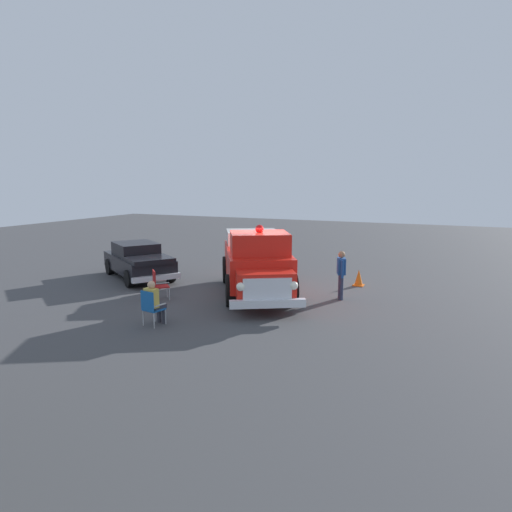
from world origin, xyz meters
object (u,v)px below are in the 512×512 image
object	(u,v)px
vintage_fire_truck	(257,261)
lawn_chair_near_truck	(151,306)
classic_hot_rod	(139,261)
spectator_seated	(154,301)
lawn_chair_by_car	(233,266)
spectator_standing	(341,272)
traffic_cone	(359,278)
lawn_chair_spare	(158,283)

from	to	relation	value
vintage_fire_truck	lawn_chair_near_truck	distance (m)	4.78
classic_hot_rod	spectator_seated	bearing A→B (deg)	-137.77
lawn_chair_by_car	classic_hot_rod	bearing A→B (deg)	108.51
lawn_chair_by_car	spectator_standing	distance (m)	4.90
lawn_chair_near_truck	spectator_standing	size ratio (longest dim) A/B	0.61
lawn_chair_by_car	traffic_cone	world-z (taller)	lawn_chair_by_car
lawn_chair_near_truck	spectator_standing	distance (m)	6.55
classic_hot_rod	traffic_cone	xyz separation A→B (m)	(2.38, -8.66, -0.44)
lawn_chair_by_car	spectator_seated	bearing A→B (deg)	-174.06
classic_hot_rod	lawn_chair_spare	bearing A→B (deg)	-131.91
spectator_seated	vintage_fire_truck	bearing A→B (deg)	-14.63
lawn_chair_spare	spectator_seated	bearing A→B (deg)	-145.74
lawn_chair_near_truck	spectator_standing	bearing A→B (deg)	-39.22
spectator_standing	vintage_fire_truck	bearing A→B (deg)	99.33
lawn_chair_near_truck	spectator_seated	distance (m)	0.17
lawn_chair_near_truck	lawn_chair_spare	size ratio (longest dim) A/B	1.00
vintage_fire_truck	lawn_chair_by_car	xyz separation A→B (m)	(1.65, 1.80, -0.61)
lawn_chair_near_truck	lawn_chair_by_car	bearing A→B (deg)	5.59
traffic_cone	lawn_chair_by_car	bearing A→B (deg)	102.88
spectator_seated	traffic_cone	xyz separation A→B (m)	(7.22, -4.26, -0.39)
classic_hot_rod	spectator_seated	distance (m)	6.54
lawn_chair_spare	spectator_standing	distance (m)	6.28
vintage_fire_truck	spectator_standing	size ratio (longest dim) A/B	3.72
vintage_fire_truck	traffic_cone	distance (m)	4.25
lawn_chair_near_truck	lawn_chair_by_car	xyz separation A→B (m)	(6.23, 0.61, 0.00)
lawn_chair_near_truck	traffic_cone	size ratio (longest dim) A/B	1.61
traffic_cone	lawn_chair_spare	bearing A→B (deg)	130.09
lawn_chair_near_truck	vintage_fire_truck	bearing A→B (deg)	-14.53
lawn_chair_by_car	traffic_cone	size ratio (longest dim) A/B	1.61
vintage_fire_truck	spectator_seated	bearing A→B (deg)	165.37
lawn_chair_spare	spectator_seated	size ratio (longest dim) A/B	0.79
vintage_fire_truck	classic_hot_rod	xyz separation A→B (m)	(0.39, 5.56, -0.45)
lawn_chair_spare	lawn_chair_near_truck	bearing A→B (deg)	-147.59
lawn_chair_spare	traffic_cone	distance (m)	7.64
spectator_standing	lawn_chair_near_truck	bearing A→B (deg)	140.78
lawn_chair_by_car	spectator_seated	distance (m)	6.14
lawn_chair_near_truck	traffic_cone	world-z (taller)	lawn_chair_near_truck
lawn_chair_by_car	lawn_chair_spare	size ratio (longest dim) A/B	1.00
classic_hot_rod	lawn_chair_spare	distance (m)	3.80
lawn_chair_spare	traffic_cone	size ratio (longest dim) A/B	1.61
spectator_standing	traffic_cone	size ratio (longest dim) A/B	2.64
lawn_chair_near_truck	spectator_seated	world-z (taller)	spectator_seated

